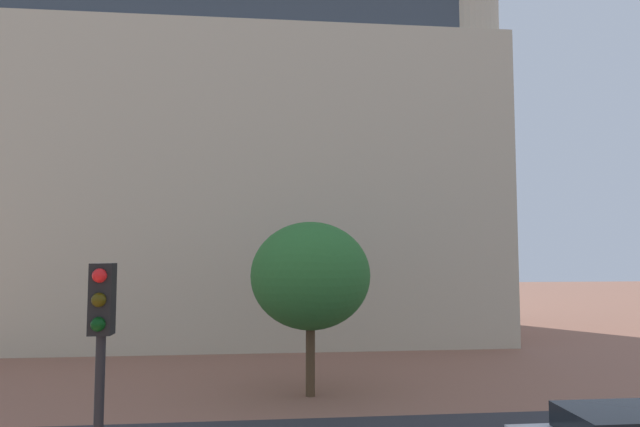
# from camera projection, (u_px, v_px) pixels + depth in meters

# --- Properties ---
(landmark_building) EXTENTS (27.36, 11.95, 31.15)m
(landmark_building) POSITION_uv_depth(u_px,v_px,m) (238.00, 165.00, 29.12)
(landmark_building) COLOR beige
(landmark_building) RESTS_ON ground_plane
(traffic_light_pole) EXTENTS (0.28, 0.34, 4.34)m
(traffic_light_pole) POSITION_uv_depth(u_px,v_px,m) (100.00, 367.00, 6.51)
(traffic_light_pole) COLOR black
(traffic_light_pole) RESTS_ON ground_plane
(tree_curb_far) EXTENTS (3.77, 3.77, 5.43)m
(tree_curb_far) POSITION_uv_depth(u_px,v_px,m) (310.00, 276.00, 16.44)
(tree_curb_far) COLOR #4C3823
(tree_curb_far) RESTS_ON ground_plane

